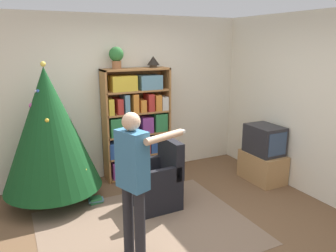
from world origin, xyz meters
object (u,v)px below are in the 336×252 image
Objects in this scene: christmas_tree at (49,129)px; standing_person at (133,175)px; armchair at (158,183)px; table_lamp at (153,61)px; television at (264,140)px; potted_plant at (116,56)px; bookshelf at (137,125)px.

standing_person is (0.57, -1.67, -0.13)m from christmas_tree.
armchair is 4.60× the size of table_lamp.
standing_person is (-0.68, -0.90, 0.59)m from armchair.
armchair is (-1.86, -0.03, -0.36)m from television.
table_lamp is at bearing 142.32° from television.
armchair is 1.27m from standing_person.
potted_plant is at bearing -172.49° from armchair.
armchair is at bearing -97.17° from bookshelf.
bookshelf is 1.25m from armchair.
armchair is 1.97m from table_lamp.
television is 2.71m from standing_person.
table_lamp reaches higher than armchair.
christmas_tree is 1.77m from standing_person.
standing_person is at bearing -71.02° from christmas_tree.
table_lamp is at bearing 157.71° from armchair.
bookshelf is at bearing 147.75° from television.
armchair is 2.80× the size of potted_plant.
table_lamp reaches higher than television.
bookshelf is 5.42× the size of potted_plant.
table_lamp is at bearing 0.00° from potted_plant.
christmas_tree is at bearing -165.99° from bookshelf.
standing_person reaches higher than television.
armchair is (-0.14, -1.11, -0.55)m from bookshelf.
table_lamp is at bearing 11.97° from christmas_tree.
television is at bearing -37.68° from table_lamp.
bookshelf is 2.17m from standing_person.
table_lamp is (0.30, 0.01, 1.02)m from bookshelf.
christmas_tree is 5.90× the size of potted_plant.
standing_person is 2.34m from potted_plant.
potted_plant is (0.51, 2.02, 1.06)m from standing_person.
table_lamp is at bearing 2.14° from bookshelf.
television is 2.64m from potted_plant.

